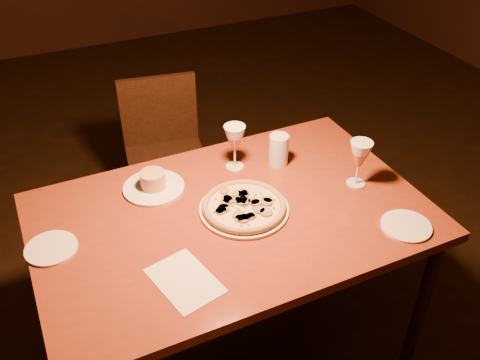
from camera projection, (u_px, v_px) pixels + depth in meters
name	position (u px, v px, depth m)	size (l,w,h in m)	color
floor	(250.00, 288.00, 2.67)	(7.00, 7.00, 0.00)	black
dining_table	(232.00, 227.00, 1.99)	(1.43, 0.92, 0.76)	maroon
chair_far	(165.00, 150.00, 2.83)	(0.46, 0.46, 0.84)	black
pizza_plate	(244.00, 206.00, 1.95)	(0.33, 0.33, 0.04)	white
ramekin_saucer	(153.00, 184.00, 2.06)	(0.24, 0.24, 0.08)	white
wine_glass_far	(235.00, 147.00, 2.14)	(0.09, 0.09, 0.19)	#CC6655
wine_glass_right	(359.00, 164.00, 2.04)	(0.09, 0.09, 0.19)	#CC6655
water_tumbler	(279.00, 150.00, 2.17)	(0.08, 0.08, 0.13)	silver
side_plate_left	(51.00, 248.00, 1.80)	(0.17, 0.17, 0.01)	white
side_plate_near	(406.00, 226.00, 1.89)	(0.18, 0.18, 0.01)	white
menu_card	(185.00, 280.00, 1.68)	(0.16, 0.24, 0.00)	white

